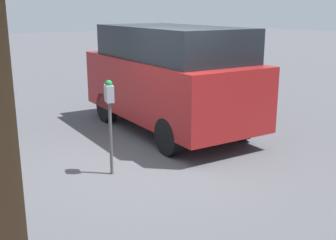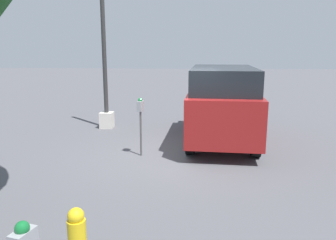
# 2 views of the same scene
# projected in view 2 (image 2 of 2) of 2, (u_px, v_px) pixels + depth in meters

# --- Properties ---
(ground_plane) EXTENTS (80.00, 80.00, 0.00)m
(ground_plane) POSITION_uv_depth(u_px,v_px,m) (168.00, 155.00, 8.52)
(ground_plane) COLOR #4C4C51
(parking_meter_near) EXTENTS (0.22, 0.15, 1.51)m
(parking_meter_near) POSITION_uv_depth(u_px,v_px,m) (140.00, 113.00, 8.25)
(parking_meter_near) COLOR #4C4C4C
(parking_meter_near) RESTS_ON ground
(lamp_post) EXTENTS (0.44, 0.44, 5.10)m
(lamp_post) POSITION_uv_depth(u_px,v_px,m) (105.00, 85.00, 11.20)
(lamp_post) COLOR beige
(lamp_post) RESTS_ON ground
(parked_van) EXTENTS (4.50, 2.12, 2.20)m
(parked_van) POSITION_uv_depth(u_px,v_px,m) (222.00, 102.00, 9.54)
(parked_van) COLOR maroon
(parked_van) RESTS_ON ground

